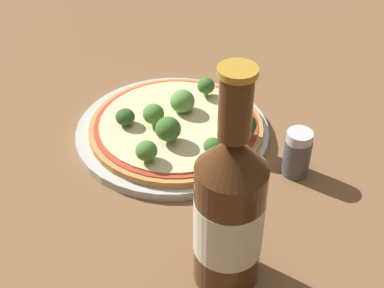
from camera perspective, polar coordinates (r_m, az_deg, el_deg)
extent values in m
plane|color=brown|center=(0.76, -0.31, 1.19)|extent=(3.00, 3.00, 0.00)
cylinder|color=#B2B7B2|center=(0.75, -2.08, 1.36)|extent=(0.27, 0.27, 0.01)
cylinder|color=#B77F42|center=(0.75, -1.82, 1.95)|extent=(0.24, 0.24, 0.01)
cylinder|color=#A83823|center=(0.74, -1.83, 2.31)|extent=(0.23, 0.23, 0.00)
cylinder|color=beige|center=(0.74, -1.83, 2.38)|extent=(0.21, 0.21, 0.00)
cylinder|color=#89A866|center=(0.79, 1.49, 5.51)|extent=(0.01, 0.01, 0.01)
ellipsoid|color=#386628|center=(0.78, 1.50, 6.24)|extent=(0.03, 0.03, 0.02)
cylinder|color=#89A866|center=(0.67, -4.84, -1.46)|extent=(0.01, 0.01, 0.01)
ellipsoid|color=#477A33|center=(0.67, -4.89, -0.71)|extent=(0.03, 0.03, 0.03)
cylinder|color=#89A866|center=(0.76, -1.14, 3.77)|extent=(0.01, 0.01, 0.01)
ellipsoid|color=#568E3D|center=(0.75, -1.15, 4.55)|extent=(0.03, 0.03, 0.03)
cylinder|color=#89A866|center=(0.71, 5.45, 1.22)|extent=(0.01, 0.01, 0.01)
ellipsoid|color=#2D5123|center=(0.70, 5.52, 2.12)|extent=(0.03, 0.03, 0.03)
cylinder|color=#89A866|center=(0.76, 4.08, 4.03)|extent=(0.01, 0.01, 0.01)
ellipsoid|color=#568E3D|center=(0.76, 4.11, 4.63)|extent=(0.02, 0.02, 0.02)
cylinder|color=#89A866|center=(0.74, -7.09, 2.29)|extent=(0.01, 0.01, 0.01)
ellipsoid|color=#2D5123|center=(0.73, -7.15, 2.88)|extent=(0.03, 0.03, 0.02)
cylinder|color=#89A866|center=(0.73, -4.09, 2.40)|extent=(0.01, 0.01, 0.01)
ellipsoid|color=#477A33|center=(0.72, -4.14, 3.22)|extent=(0.03, 0.03, 0.03)
cylinder|color=#89A866|center=(0.70, -2.54, 0.66)|extent=(0.01, 0.01, 0.01)
ellipsoid|color=#386628|center=(0.69, -2.57, 1.62)|extent=(0.03, 0.03, 0.03)
cylinder|color=#89A866|center=(0.68, 2.22, -0.91)|extent=(0.01, 0.01, 0.01)
ellipsoid|color=#386628|center=(0.67, 2.24, -0.21)|extent=(0.02, 0.02, 0.02)
cylinder|color=#472814|center=(0.53, 3.90, -8.69)|extent=(0.07, 0.07, 0.15)
cylinder|color=beige|center=(0.53, 3.91, -8.47)|extent=(0.07, 0.07, 0.07)
cone|color=#472814|center=(0.47, 4.37, -0.97)|extent=(0.07, 0.07, 0.04)
cylinder|color=#472814|center=(0.44, 4.68, 3.95)|extent=(0.03, 0.03, 0.06)
cylinder|color=#B7892D|center=(0.42, 4.91, 7.73)|extent=(0.03, 0.03, 0.01)
cylinder|color=#4C4C51|center=(0.69, 11.10, -1.36)|extent=(0.03, 0.03, 0.05)
cylinder|color=silver|center=(0.67, 11.43, 0.76)|extent=(0.03, 0.03, 0.01)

